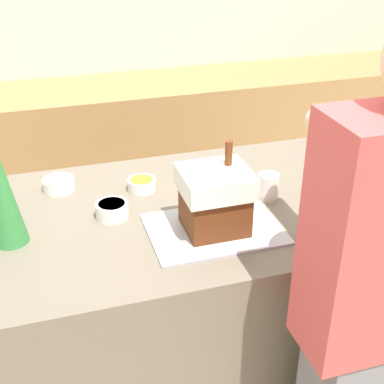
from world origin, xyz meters
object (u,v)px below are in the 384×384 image
Objects in this scene: decorative_tree at (3,193)px; mug at (268,186)px; candy_bowl_front_corner at (222,171)px; gingerbread_house at (215,198)px; cookbook at (341,175)px; baking_tray at (214,229)px; candy_bowl_beside_tree at (59,184)px; person at (378,318)px; candy_bowl_near_tray_left at (112,209)px; candy_bowl_far_left at (142,184)px.

mug is (0.90, 0.03, -0.13)m from decorative_tree.
mug reaches higher than candy_bowl_front_corner.
decorative_tree reaches higher than gingerbread_house.
candy_bowl_front_corner is at bearing 162.86° from cookbook.
candy_bowl_front_corner is at bearing 116.42° from mug.
candy_bowl_beside_tree reaches higher than baking_tray.
person is (0.78, -0.92, -0.08)m from candy_bowl_beside_tree.
candy_bowl_near_tray_left is 0.22m from candy_bowl_far_left.
candy_bowl_near_tray_left is 0.92m from cookbook.
candy_bowl_far_left is at bearing 170.85° from cookbook.
gingerbread_house is 0.31m from mug.
baking_tray is 1.49× the size of gingerbread_house.
cookbook is at bearing 19.97° from gingerbread_house.
candy_bowl_beside_tree is (-0.47, 0.44, -0.09)m from gingerbread_house.
person reaches higher than gingerbread_house.
candy_bowl_near_tray_left is at bearing 9.27° from decorative_tree.
person is at bearing -59.54° from candy_bowl_far_left.
candy_bowl_front_corner is at bearing -7.00° from candy_bowl_beside_tree.
gingerbread_house is at bearing -113.66° from candy_bowl_front_corner.
mug is 0.05× the size of person.
baking_tray is 0.58m from person.
gingerbread_house is 0.65m from candy_bowl_beside_tree.
mug is (0.73, -0.28, 0.02)m from candy_bowl_beside_tree.
baking_tray is 4.70× the size of mug.
mug is (0.26, 0.15, -0.07)m from gingerbread_house.
mug is at bearing 30.38° from baking_tray.
candy_bowl_front_corner is 0.23m from mug.
mug is (0.57, -0.03, 0.02)m from candy_bowl_near_tray_left.
cookbook is at bearing 19.97° from baking_tray.
candy_bowl_near_tray_left reaches higher than candy_bowl_beside_tree.
cookbook is at bearing -11.32° from candy_bowl_beside_tree.
person is at bearing -32.34° from decorative_tree.
baking_tray is 0.12m from gingerbread_house.
candy_bowl_far_left is at bearing 49.64° from candy_bowl_near_tray_left.
candy_bowl_beside_tree is 1.10m from cookbook.
mug is at bearing -2.90° from candy_bowl_near_tray_left.
gingerbread_house is 2.66× the size of candy_bowl_front_corner.
candy_bowl_front_corner is (0.16, 0.36, 0.02)m from baking_tray.
candy_bowl_front_corner is (0.80, 0.23, -0.15)m from decorative_tree.
cookbook reaches higher than baking_tray.
decorative_tree is 2.97× the size of candy_bowl_beside_tree.
gingerbread_house is 2.47× the size of candy_bowl_beside_tree.
mug is at bearing -24.17° from candy_bowl_far_left.
mug is at bearing 1.63° from decorative_tree.
candy_bowl_far_left is 0.47m from mug.
person reaches higher than baking_tray.
candy_bowl_front_corner is (0.16, 0.36, -0.10)m from gingerbread_house.
candy_bowl_front_corner reaches higher than baking_tray.
candy_bowl_far_left is at bearing 24.80° from decorative_tree.
candy_bowl_far_left is 0.96m from person.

